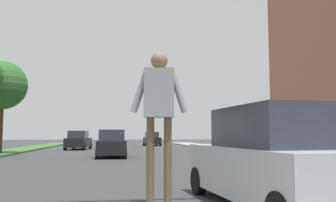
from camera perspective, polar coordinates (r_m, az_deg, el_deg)
The scene contains 8 objects.
ground_plane at distance 25.30m, azimuth -7.35°, elevation -8.58°, with size 140.00×140.00×0.00m, color #38383A.
tree_distant at distance 26.93m, azimuth -25.22°, elevation 2.27°, with size 3.37×3.37×6.35m.
sidewalk_right at distance 25.26m, azimuth 14.66°, elevation -8.29°, with size 3.00×64.00×0.15m, color #9E9991.
pedestrian_performer at distance 4.48m, azimuth -1.44°, elevation -2.50°, with size 0.75×0.29×2.49m.
suv_crossing at distance 7.32m, azimuth 16.35°, elevation -9.12°, with size 2.35×4.75×1.97m.
sedan_midblock at distance 22.64m, azimuth -9.08°, elevation -6.93°, with size 1.83×4.41×1.71m.
sedan_distant at distance 34.48m, azimuth -14.24°, elevation -6.25°, with size 2.24×4.50×1.76m.
sedan_far_horizon at distance 44.47m, azimuth -2.63°, elevation -6.20°, with size 1.97×4.20×1.71m.
Camera 1 is at (-0.43, 4.75, 1.44)m, focal length 37.78 mm.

